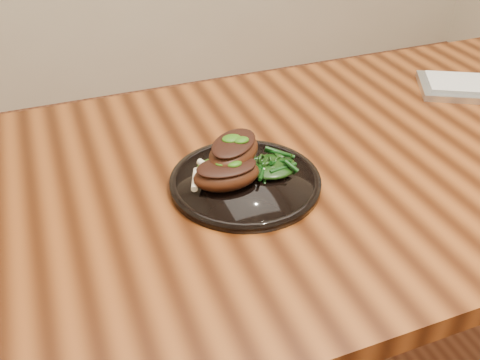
% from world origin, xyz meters
% --- Properties ---
extents(desk, '(1.60, 0.80, 0.75)m').
position_xyz_m(desk, '(0.00, 0.00, 0.67)').
color(desk, black).
rests_on(desk, ground).
extents(plate, '(0.26, 0.26, 0.02)m').
position_xyz_m(plate, '(-0.27, -0.03, 0.76)').
color(plate, black).
rests_on(plate, desk).
extents(lamb_chop_front, '(0.12, 0.08, 0.05)m').
position_xyz_m(lamb_chop_front, '(-0.31, -0.04, 0.79)').
color(lamb_chop_front, '#3A180B').
rests_on(lamb_chop_front, plate).
extents(lamb_chop_back, '(0.14, 0.13, 0.05)m').
position_xyz_m(lamb_chop_back, '(-0.28, -0.01, 0.81)').
color(lamb_chop_back, '#3A180B').
rests_on(lamb_chop_back, plate).
extents(herb_smear, '(0.07, 0.05, 0.00)m').
position_xyz_m(herb_smear, '(-0.30, 0.02, 0.77)').
color(herb_smear, '#163F06').
rests_on(herb_smear, plate).
extents(greens_heap, '(0.09, 0.08, 0.03)m').
position_xyz_m(greens_heap, '(-0.22, -0.03, 0.78)').
color(greens_heap, black).
rests_on(greens_heap, plate).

